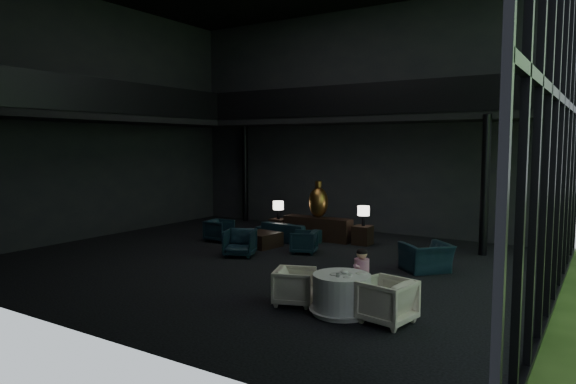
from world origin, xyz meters
The scene contains 34 objects.
floor centered at (0.00, 0.00, 0.00)m, with size 14.00×12.00×0.02m, color black.
wall_back centered at (0.00, 6.00, 4.00)m, with size 14.00×0.04×8.00m, color black.
wall_front centered at (0.00, -6.00, 4.00)m, with size 14.00×0.04×8.00m, color black.
wall_left centered at (-7.00, 0.00, 4.00)m, with size 0.04×12.00×8.00m, color black.
curtain_wall centered at (6.95, 0.00, 4.00)m, with size 0.20×12.00×8.00m, color black, non-canonical shape.
mezzanine_left centered at (-6.00, 0.00, 4.00)m, with size 2.00×12.00×0.25m, color black.
mezzanine_back centered at (1.00, 5.00, 4.00)m, with size 12.00×2.00×0.25m, color black.
railing_left centered at (-5.00, 0.00, 4.60)m, with size 0.06×12.00×1.00m, color black.
railing_back centered at (1.00, 4.00, 4.60)m, with size 12.00×0.06×1.00m, color black.
column_nw centered at (-5.00, 5.70, 2.00)m, with size 0.24×0.24×4.00m, color black.
column_ne centered at (4.80, 4.00, 2.00)m, with size 0.24×0.24×4.00m, color black.
console centered at (-0.35, 3.52, 0.38)m, with size 2.37×0.54×0.75m, color black.
bronze_urn centered at (-0.35, 3.56, 1.27)m, with size 0.64×0.64×1.20m.
side_table_left centered at (-1.95, 3.60, 0.29)m, with size 0.52×0.52×0.57m, color black.
table_lamp_left centered at (-1.95, 3.58, 1.02)m, with size 0.37×0.37×0.62m.
side_table_right centered at (1.25, 3.57, 0.30)m, with size 0.54×0.54×0.60m, color black.
table_lamp_right centered at (1.25, 3.61, 1.05)m, with size 0.38×0.38×0.63m.
sofa centered at (-1.04, 2.79, 0.42)m, with size 2.15×0.63×0.84m, color #0E2940.
lounge_armchair_west centered at (-2.95, 1.58, 0.39)m, with size 0.76×0.71×0.78m, color #1C3643.
lounge_armchair_east centered at (0.34, 1.46, 0.34)m, with size 0.65×0.61×0.67m, color #132F34.
lounge_armchair_south centered at (-0.98, 0.13, 0.46)m, with size 0.89×0.84×0.92m, color #0E3742.
window_armchair centered at (4.02, 1.22, 0.49)m, with size 1.12×0.73×0.98m, color #183045.
coffee_table centered at (-1.27, 1.57, 0.22)m, with size 1.00×1.00×0.44m, color black.
dining_table centered at (3.66, -2.77, 0.33)m, with size 1.23×1.23×0.75m.
dining_chair_north centered at (3.61, -1.97, 0.30)m, with size 0.59×0.55×0.60m, color #B7AE93.
dining_chair_east centered at (4.56, -2.80, 0.49)m, with size 0.95×0.89×0.97m, color beige.
dining_chair_west centered at (2.62, -2.75, 0.40)m, with size 0.78×0.73×0.80m, color beige.
child centered at (3.67, -1.89, 0.77)m, with size 0.30×0.30×0.64m.
plate_a centered at (3.57, -2.85, 0.76)m, with size 0.22×0.22×0.01m, color white.
plate_b centered at (3.93, -2.53, 0.76)m, with size 0.20×0.20×0.01m, color white.
saucer centered at (3.84, -2.92, 0.76)m, with size 0.14×0.14×0.01m, color white.
coffee_cup centered at (3.85, -2.80, 0.79)m, with size 0.07×0.07×0.05m, color white.
cereal_bowl centered at (3.69, -2.72, 0.79)m, with size 0.15×0.15×0.08m, color white.
cream_pot centered at (3.68, -2.98, 0.79)m, with size 0.06×0.06×0.07m, color #99999E.
Camera 1 is at (7.82, -11.23, 3.17)m, focal length 32.00 mm.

